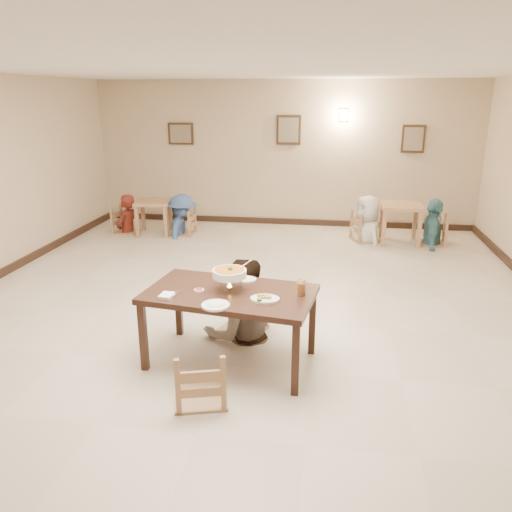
% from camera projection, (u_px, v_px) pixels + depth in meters
% --- Properties ---
extents(floor, '(10.00, 10.00, 0.00)m').
position_uv_depth(floor, '(243.00, 321.00, 6.22)').
color(floor, beige).
rests_on(floor, ground).
extents(ceiling, '(10.00, 10.00, 0.00)m').
position_uv_depth(ceiling, '(241.00, 64.00, 5.30)').
color(ceiling, silver).
rests_on(ceiling, wall_back).
extents(wall_back, '(10.00, 0.00, 10.00)m').
position_uv_depth(wall_back, '(284.00, 154.00, 10.46)').
color(wall_back, '#C6AE90').
rests_on(wall_back, floor).
extents(baseboard_back, '(8.00, 0.06, 0.12)m').
position_uv_depth(baseboard_back, '(282.00, 221.00, 10.88)').
color(baseboard_back, black).
rests_on(baseboard_back, floor).
extents(picture_a, '(0.55, 0.04, 0.45)m').
position_uv_depth(picture_a, '(181.00, 134.00, 10.61)').
color(picture_a, '#342215').
rests_on(picture_a, wall_back).
extents(picture_b, '(0.50, 0.04, 0.60)m').
position_uv_depth(picture_b, '(289.00, 130.00, 10.26)').
color(picture_b, '#342215').
rests_on(picture_b, wall_back).
extents(picture_c, '(0.45, 0.04, 0.55)m').
position_uv_depth(picture_c, '(413.00, 139.00, 9.95)').
color(picture_c, '#342215').
rests_on(picture_c, wall_back).
extents(wall_sconce, '(0.16, 0.05, 0.22)m').
position_uv_depth(wall_sconce, '(343.00, 115.00, 10.01)').
color(wall_sconce, '#FFD88C').
rests_on(wall_sconce, wall_back).
extents(main_table, '(1.80, 1.18, 0.79)m').
position_uv_depth(main_table, '(230.00, 299.00, 5.06)').
color(main_table, '#341C13').
rests_on(main_table, floor).
extents(chair_far, '(0.51, 0.51, 1.08)m').
position_uv_depth(chair_far, '(241.00, 289.00, 5.78)').
color(chair_far, tan).
rests_on(chair_far, floor).
extents(chair_near, '(0.48, 0.48, 1.02)m').
position_uv_depth(chair_near, '(199.00, 350.00, 4.47)').
color(chair_near, tan).
rests_on(chair_near, floor).
extents(main_diner, '(1.10, 0.98, 1.86)m').
position_uv_depth(main_diner, '(241.00, 259.00, 5.59)').
color(main_diner, gray).
rests_on(main_diner, floor).
extents(curry_warmer, '(0.39, 0.34, 0.31)m').
position_uv_depth(curry_warmer, '(229.00, 274.00, 5.01)').
color(curry_warmer, silver).
rests_on(curry_warmer, main_table).
extents(rice_plate_far, '(0.26, 0.26, 0.06)m').
position_uv_depth(rice_plate_far, '(245.00, 279.00, 5.34)').
color(rice_plate_far, white).
rests_on(rice_plate_far, main_table).
extents(rice_plate_near, '(0.27, 0.27, 0.06)m').
position_uv_depth(rice_plate_near, '(216.00, 305.00, 4.68)').
color(rice_plate_near, white).
rests_on(rice_plate_near, main_table).
extents(fried_plate, '(0.28, 0.28, 0.06)m').
position_uv_depth(fried_plate, '(265.00, 298.00, 4.81)').
color(fried_plate, white).
rests_on(fried_plate, main_table).
extents(chili_dish, '(0.10, 0.10, 0.02)m').
position_uv_depth(chili_dish, '(199.00, 290.00, 5.05)').
color(chili_dish, white).
rests_on(chili_dish, main_table).
extents(napkin_cutlery, '(0.17, 0.25, 0.03)m').
position_uv_depth(napkin_cutlery, '(167.00, 295.00, 4.90)').
color(napkin_cutlery, white).
rests_on(napkin_cutlery, main_table).
extents(drink_glass, '(0.08, 0.08, 0.17)m').
position_uv_depth(drink_glass, '(301.00, 288.00, 4.92)').
color(drink_glass, white).
rests_on(drink_glass, main_table).
extents(bg_table_left, '(0.78, 0.78, 0.68)m').
position_uv_depth(bg_table_left, '(153.00, 207.00, 9.97)').
color(bg_table_left, '#A77A55').
rests_on(bg_table_left, floor).
extents(bg_table_right, '(0.76, 0.76, 0.75)m').
position_uv_depth(bg_table_right, '(401.00, 211.00, 9.32)').
color(bg_table_right, '#A77A55').
rests_on(bg_table_right, floor).
extents(bg_chair_ll, '(0.49, 0.49, 1.04)m').
position_uv_depth(bg_chair_ll, '(126.00, 208.00, 10.04)').
color(bg_chair_ll, tan).
rests_on(bg_chair_ll, floor).
extents(bg_chair_lr, '(0.46, 0.46, 0.97)m').
position_uv_depth(bg_chair_lr, '(182.00, 211.00, 9.94)').
color(bg_chair_lr, tan).
rests_on(bg_chair_lr, floor).
extents(bg_chair_rl, '(0.50, 0.50, 1.07)m').
position_uv_depth(bg_chair_rl, '(368.00, 214.00, 9.51)').
color(bg_chair_rl, tan).
rests_on(bg_chair_rl, floor).
extents(bg_chair_rr, '(0.49, 0.49, 1.05)m').
position_uv_depth(bg_chair_rr, '(434.00, 217.00, 9.27)').
color(bg_chair_rr, tan).
rests_on(bg_chair_rr, floor).
extents(bg_diner_a, '(0.48, 0.64, 1.58)m').
position_uv_depth(bg_diner_a, '(125.00, 195.00, 9.96)').
color(bg_diner_a, '#5D1D15').
rests_on(bg_diner_a, floor).
extents(bg_diner_b, '(0.66, 1.09, 1.64)m').
position_uv_depth(bg_diner_b, '(181.00, 194.00, 9.83)').
color(bg_diner_b, '#486495').
rests_on(bg_diner_b, floor).
extents(bg_diner_c, '(0.90, 1.02, 1.76)m').
position_uv_depth(bg_diner_c, '(369.00, 196.00, 9.40)').
color(bg_diner_c, silver).
rests_on(bg_diner_c, floor).
extents(bg_diner_d, '(0.56, 1.07, 1.74)m').
position_uv_depth(bg_diner_d, '(436.00, 199.00, 9.16)').
color(bg_diner_d, teal).
rests_on(bg_diner_d, floor).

